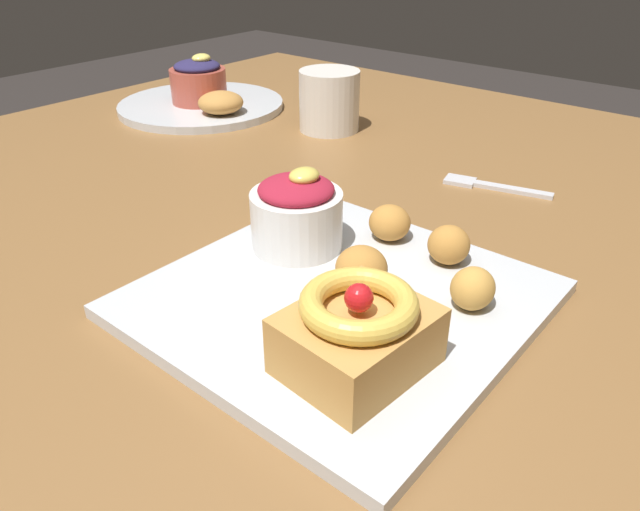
% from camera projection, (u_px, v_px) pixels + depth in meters
% --- Properties ---
extents(dining_table, '(1.37, 1.11, 0.73)m').
position_uv_depth(dining_table, '(219.00, 294.00, 0.66)').
color(dining_table, brown).
rests_on(dining_table, ground_plane).
extents(front_plate, '(0.29, 0.29, 0.01)m').
position_uv_depth(front_plate, '(339.00, 299.00, 0.50)').
color(front_plate, silver).
rests_on(front_plate, dining_table).
extents(cake_slice, '(0.10, 0.09, 0.07)m').
position_uv_depth(cake_slice, '(358.00, 332.00, 0.40)').
color(cake_slice, '#C68E47').
rests_on(cake_slice, front_plate).
extents(berry_ramekin, '(0.08, 0.08, 0.08)m').
position_uv_depth(berry_ramekin, '(297.00, 213.00, 0.55)').
color(berry_ramekin, white).
rests_on(berry_ramekin, front_plate).
extents(fritter_front, '(0.04, 0.04, 0.04)m').
position_uv_depth(fritter_front, '(361.00, 268.00, 0.49)').
color(fritter_front, '#BC7F38').
rests_on(fritter_front, front_plate).
extents(fritter_middle, '(0.04, 0.03, 0.03)m').
position_uv_depth(fritter_middle, '(473.00, 288.00, 0.47)').
color(fritter_middle, gold).
rests_on(fritter_middle, front_plate).
extents(fritter_back, '(0.04, 0.04, 0.03)m').
position_uv_depth(fritter_back, '(390.00, 223.00, 0.57)').
color(fritter_back, '#BC7F38').
rests_on(fritter_back, front_plate).
extents(fritter_extra, '(0.04, 0.04, 0.03)m').
position_uv_depth(fritter_extra, '(449.00, 245.00, 0.53)').
color(fritter_extra, '#BC7F38').
rests_on(fritter_extra, front_plate).
extents(back_plate, '(0.27, 0.27, 0.01)m').
position_uv_depth(back_plate, '(201.00, 105.00, 0.99)').
color(back_plate, silver).
rests_on(back_plate, dining_table).
extents(back_ramekin, '(0.09, 0.09, 0.08)m').
position_uv_depth(back_ramekin, '(198.00, 81.00, 0.97)').
color(back_ramekin, '#B24C3D').
rests_on(back_ramekin, back_plate).
extents(back_pastry, '(0.07, 0.07, 0.03)m').
position_uv_depth(back_pastry, '(221.00, 103.00, 0.92)').
color(back_pastry, '#B77F3D').
rests_on(back_pastry, back_plate).
extents(fork, '(0.05, 0.13, 0.00)m').
position_uv_depth(fork, '(489.00, 186.00, 0.71)').
color(fork, silver).
rests_on(fork, dining_table).
extents(coffee_mug, '(0.09, 0.09, 0.09)m').
position_uv_depth(coffee_mug, '(329.00, 101.00, 0.88)').
color(coffee_mug, silver).
rests_on(coffee_mug, dining_table).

